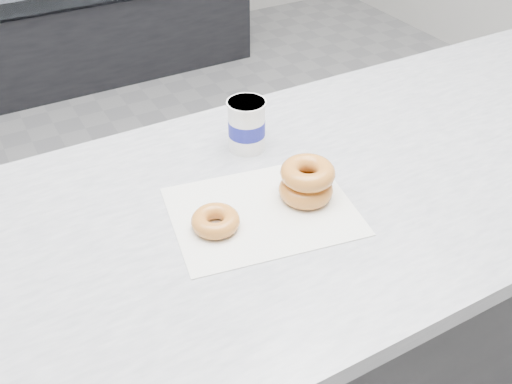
# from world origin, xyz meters

# --- Properties ---
(ground) EXTENTS (5.00, 5.00, 0.00)m
(ground) POSITION_xyz_m (0.00, 0.00, 0.00)
(ground) COLOR gray
(ground) RESTS_ON ground
(counter) EXTENTS (3.06, 0.76, 0.90)m
(counter) POSITION_xyz_m (0.00, -0.60, 0.45)
(counter) COLOR #333335
(counter) RESTS_ON ground
(wax_paper) EXTENTS (0.38, 0.32, 0.00)m
(wax_paper) POSITION_xyz_m (-0.06, -0.62, 0.90)
(wax_paper) COLOR silver
(wax_paper) RESTS_ON counter
(donut_single) EXTENTS (0.10, 0.10, 0.03)m
(donut_single) POSITION_xyz_m (-0.16, -0.62, 0.92)
(donut_single) COLOR #D2793A
(donut_single) RESTS_ON wax_paper
(donut_stack) EXTENTS (0.15, 0.15, 0.07)m
(donut_stack) POSITION_xyz_m (0.03, -0.62, 0.94)
(donut_stack) COLOR #D2793A
(donut_stack) RESTS_ON wax_paper
(coffee_cup) EXTENTS (0.10, 0.10, 0.11)m
(coffee_cup) POSITION_xyz_m (0.02, -0.41, 0.96)
(coffee_cup) COLOR white
(coffee_cup) RESTS_ON counter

